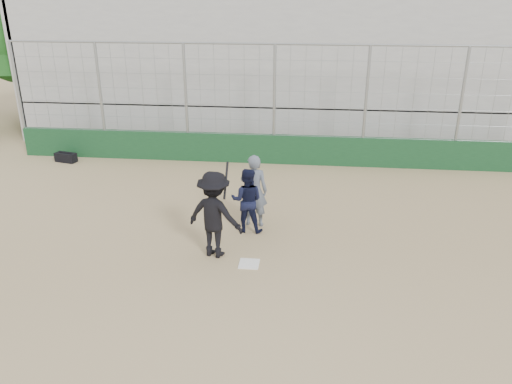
# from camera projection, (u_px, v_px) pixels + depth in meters

# --- Properties ---
(ground) EXTENTS (90.00, 90.00, 0.00)m
(ground) POSITION_uv_depth(u_px,v_px,m) (249.00, 264.00, 10.94)
(ground) COLOR olive
(ground) RESTS_ON ground
(home_plate) EXTENTS (0.44, 0.44, 0.02)m
(home_plate) POSITION_uv_depth(u_px,v_px,m) (249.00, 264.00, 10.94)
(home_plate) COLOR white
(home_plate) RESTS_ON ground
(backstop) EXTENTS (18.10, 0.25, 4.04)m
(backstop) POSITION_uv_depth(u_px,v_px,m) (274.00, 136.00, 17.03)
(backstop) COLOR #11371C
(backstop) RESTS_ON ground
(bleachers) EXTENTS (20.25, 6.70, 6.98)m
(bleachers) POSITION_uv_depth(u_px,v_px,m) (283.00, 59.00, 20.86)
(bleachers) COLOR #969696
(bleachers) RESTS_ON ground
(tree_left) EXTENTS (4.48, 4.48, 7.00)m
(tree_left) POSITION_uv_depth(u_px,v_px,m) (16.00, 22.00, 20.54)
(tree_left) COLOR #372014
(tree_left) RESTS_ON ground
(batter_at_plate) EXTENTS (1.44, 1.08, 2.11)m
(batter_at_plate) POSITION_uv_depth(u_px,v_px,m) (214.00, 215.00, 10.98)
(batter_at_plate) COLOR black
(batter_at_plate) RESTS_ON ground
(catcher_crouched) EXTENTS (0.84, 0.68, 1.12)m
(catcher_crouched) POSITION_uv_depth(u_px,v_px,m) (247.00, 211.00, 12.25)
(catcher_crouched) COLOR black
(catcher_crouched) RESTS_ON ground
(umpire) EXTENTS (0.70, 0.48, 1.69)m
(umpire) POSITION_uv_depth(u_px,v_px,m) (254.00, 194.00, 12.49)
(umpire) COLOR #545D6B
(umpire) RESTS_ON ground
(equipment_bag) EXTENTS (0.80, 0.49, 0.36)m
(equipment_bag) POSITION_uv_depth(u_px,v_px,m) (66.00, 157.00, 17.44)
(equipment_bag) COLOR black
(equipment_bag) RESTS_ON ground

